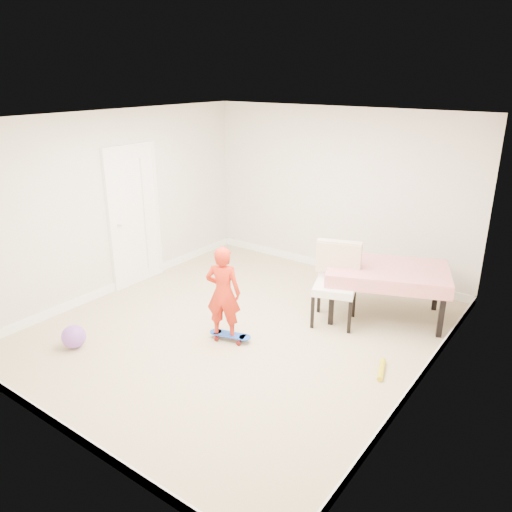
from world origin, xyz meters
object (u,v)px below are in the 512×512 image
Objects in this scene: child at (223,296)px; balloon at (74,337)px; skateboard at (230,337)px; dining_table at (386,292)px; dining_chair at (335,285)px.

child reaches higher than balloon.
child is 1.83m from balloon.
child reaches higher than skateboard.
skateboard is (-1.27, -1.69, -0.31)m from dining_table.
child is (-0.87, -1.17, 0.06)m from dining_chair.
child is at bearing 176.62° from skateboard.
balloon is (-2.66, -2.91, -0.21)m from dining_table.
dining_table is 2.19m from child.
dining_chair is 1.48m from skateboard.
dining_table is 0.74m from dining_chair.
skateboard is at bearing -143.57° from dining_chair.
skateboard is 0.55m from child.
child is at bearing -145.77° from dining_chair.
dining_table is 2.86× the size of skateboard.
dining_table reaches higher than balloon.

